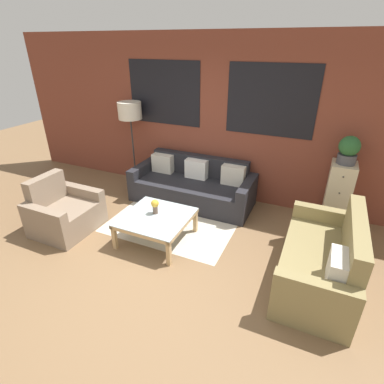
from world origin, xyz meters
name	(u,v)px	position (x,y,z in m)	size (l,w,h in m)	color
ground_plane	(144,268)	(0.00, 0.00, 0.00)	(16.00, 16.00, 0.00)	brown
wall_back_brick	(214,119)	(0.00, 2.44, 1.41)	(8.40, 0.09, 2.80)	brown
rug	(175,220)	(-0.17, 1.21, 0.00)	(1.97, 1.61, 0.00)	beige
couch_dark	(193,187)	(-0.18, 1.95, 0.28)	(2.16, 0.88, 0.78)	#232328
settee_vintage	(322,262)	(2.06, 0.66, 0.31)	(0.80, 1.65, 0.92)	olive
armchair_corner	(64,213)	(-1.61, 0.30, 0.28)	(0.80, 0.91, 0.84)	#84705B
coffee_table	(156,220)	(-0.17, 0.63, 0.34)	(0.93, 0.93, 0.40)	silver
floor_lamp	(130,113)	(-1.54, 2.14, 1.44)	(0.44, 0.44, 1.65)	#2D2D2D
drawer_cabinet	(338,195)	(2.17, 2.15, 0.52)	(0.35, 0.44, 1.03)	#C6B793
potted_plant	(349,150)	(2.17, 2.15, 1.24)	(0.29, 0.29, 0.41)	#47474C
flower_vase	(155,205)	(-0.21, 0.70, 0.53)	(0.11, 0.11, 0.22)	brown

